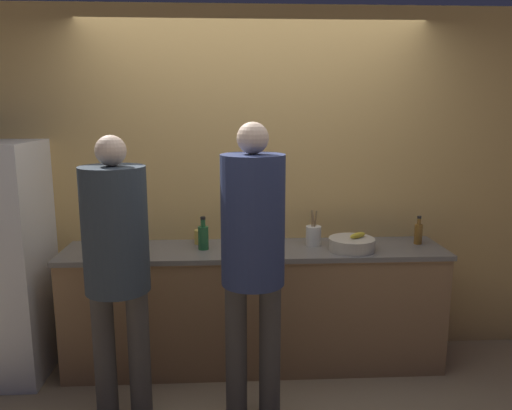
{
  "coord_description": "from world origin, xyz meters",
  "views": [
    {
      "loc": [
        -0.18,
        -3.13,
        1.88
      ],
      "look_at": [
        0.0,
        0.13,
        1.24
      ],
      "focal_mm": 35.0,
      "sensor_mm": 36.0,
      "label": 1
    }
  ],
  "objects_px": {
    "person_left": "(116,254)",
    "bottle_amber": "(418,233)",
    "fruit_bowl": "(352,244)",
    "utensil_crock": "(313,235)",
    "cup_yellow": "(200,237)",
    "bottle_green": "(203,237)",
    "person_center": "(253,246)"
  },
  "relations": [
    {
      "from": "person_center",
      "to": "person_left",
      "type": "bearing_deg",
      "value": 178.67
    },
    {
      "from": "person_center",
      "to": "fruit_bowl",
      "type": "distance_m",
      "value": 0.93
    },
    {
      "from": "fruit_bowl",
      "to": "cup_yellow",
      "type": "distance_m",
      "value": 1.1
    },
    {
      "from": "bottle_amber",
      "to": "cup_yellow",
      "type": "xyz_separation_m",
      "value": [
        -1.61,
        0.09,
        -0.03
      ]
    },
    {
      "from": "person_left",
      "to": "fruit_bowl",
      "type": "xyz_separation_m",
      "value": [
        1.51,
        0.55,
        -0.11
      ]
    },
    {
      "from": "utensil_crock",
      "to": "bottle_green",
      "type": "bearing_deg",
      "value": -175.52
    },
    {
      "from": "bottle_green",
      "to": "person_left",
      "type": "bearing_deg",
      "value": -126.56
    },
    {
      "from": "fruit_bowl",
      "to": "utensil_crock",
      "type": "xyz_separation_m",
      "value": [
        -0.25,
        0.14,
        0.03
      ]
    },
    {
      "from": "person_left",
      "to": "bottle_amber",
      "type": "relative_size",
      "value": 8.28
    },
    {
      "from": "person_left",
      "to": "utensil_crock",
      "type": "distance_m",
      "value": 1.44
    },
    {
      "from": "person_left",
      "to": "person_center",
      "type": "height_order",
      "value": "person_center"
    },
    {
      "from": "fruit_bowl",
      "to": "bottle_amber",
      "type": "xyz_separation_m",
      "value": [
        0.53,
        0.14,
        0.04
      ]
    },
    {
      "from": "fruit_bowl",
      "to": "cup_yellow",
      "type": "height_order",
      "value": "fruit_bowl"
    },
    {
      "from": "person_center",
      "to": "bottle_amber",
      "type": "height_order",
      "value": "person_center"
    },
    {
      "from": "fruit_bowl",
      "to": "cup_yellow",
      "type": "bearing_deg",
      "value": 168.0
    },
    {
      "from": "person_left",
      "to": "person_center",
      "type": "distance_m",
      "value": 0.79
    },
    {
      "from": "cup_yellow",
      "to": "fruit_bowl",
      "type": "bearing_deg",
      "value": -12.0
    },
    {
      "from": "person_center",
      "to": "fruit_bowl",
      "type": "bearing_deg",
      "value": 37.94
    },
    {
      "from": "person_left",
      "to": "utensil_crock",
      "type": "bearing_deg",
      "value": 28.68
    },
    {
      "from": "utensil_crock",
      "to": "bottle_amber",
      "type": "relative_size",
      "value": 1.24
    },
    {
      "from": "fruit_bowl",
      "to": "bottle_amber",
      "type": "distance_m",
      "value": 0.55
    },
    {
      "from": "bottle_green",
      "to": "cup_yellow",
      "type": "xyz_separation_m",
      "value": [
        -0.03,
        0.15,
        -0.04
      ]
    },
    {
      "from": "person_center",
      "to": "bottle_amber",
      "type": "bearing_deg",
      "value": 29.39
    },
    {
      "from": "cup_yellow",
      "to": "person_left",
      "type": "bearing_deg",
      "value": -119.1
    },
    {
      "from": "fruit_bowl",
      "to": "bottle_green",
      "type": "relative_size",
      "value": 1.37
    },
    {
      "from": "person_center",
      "to": "utensil_crock",
      "type": "xyz_separation_m",
      "value": [
        0.48,
        0.71,
        -0.13
      ]
    },
    {
      "from": "bottle_amber",
      "to": "cup_yellow",
      "type": "distance_m",
      "value": 1.61
    },
    {
      "from": "person_left",
      "to": "bottle_green",
      "type": "distance_m",
      "value": 0.79
    },
    {
      "from": "person_left",
      "to": "bottle_amber",
      "type": "xyz_separation_m",
      "value": [
        2.04,
        0.69,
        -0.08
      ]
    },
    {
      "from": "person_left",
      "to": "cup_yellow",
      "type": "bearing_deg",
      "value": 60.9
    },
    {
      "from": "cup_yellow",
      "to": "bottle_amber",
      "type": "bearing_deg",
      "value": -3.12
    },
    {
      "from": "bottle_green",
      "to": "bottle_amber",
      "type": "bearing_deg",
      "value": 2.15
    }
  ]
}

